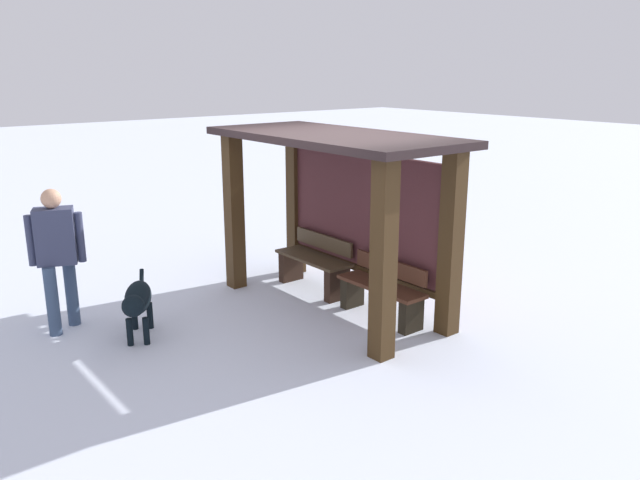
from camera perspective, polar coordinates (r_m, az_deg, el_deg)
ground_plane at (r=8.12m, az=1.03°, el=-6.04°), size 60.00×60.00×0.00m
bus_shelter at (r=7.79m, az=1.93°, el=4.76°), size 3.36×1.51×2.20m
bench_left_inside at (r=8.63m, az=-0.49°, el=-2.27°), size 1.22×0.41×0.75m
bench_center_inside at (r=7.70m, az=5.62°, el=-4.65°), size 1.22×0.36×0.71m
person_walking at (r=7.72m, az=-22.62°, el=-0.78°), size 0.40×0.60×1.66m
dog at (r=7.32m, az=-16.11°, el=-5.25°), size 0.97×0.63×0.65m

